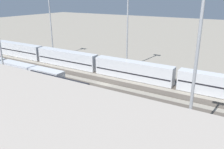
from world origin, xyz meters
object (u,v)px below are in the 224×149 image
Objects in this scene: train_on_track_4 at (3,66)px; light_mast_0 at (50,14)px; train_on_track_1 at (133,70)px; light_mast_2 at (128,5)px; light_mast_1 at (200,29)px.

light_mast_0 is (1.63, -22.30, 13.71)m from train_on_track_4.
light_mast_2 is at bearing -52.70° from train_on_track_1.
train_on_track_1 reaches higher than train_on_track_4.
light_mast_1 is at bearing 131.74° from train_on_track_1.
train_on_track_1 is at bearing -157.47° from train_on_track_4.
light_mast_0 is 66.49m from light_mast_1.
light_mast_0 is at bearing -10.93° from train_on_track_1.
light_mast_2 is at bearing -49.39° from light_mast_1.
train_on_track_4 is at bearing 22.53° from train_on_track_1.
light_mast_1 reaches higher than light_mast_0.
light_mast_1 is (-57.21, 8.58, 16.19)m from train_on_track_4.
train_on_track_1 is 4.16× the size of light_mast_1.
train_on_track_1 is 20.07m from light_mast_2.
light_mast_0 reaches higher than train_on_track_4.
light_mast_2 is at bearing -177.58° from light_mast_0.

